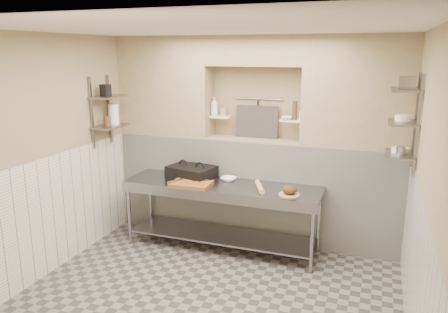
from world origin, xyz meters
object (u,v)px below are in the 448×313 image
at_px(cutting_board, 191,184).
at_px(bowl_alcove, 286,118).
at_px(bottle_soap, 214,106).
at_px(rolling_pin, 260,187).
at_px(panini_press, 192,172).
at_px(prep_table, 221,203).
at_px(bread_loaf, 290,190).
at_px(jug_left, 114,114).
at_px(mixing_bowl, 229,179).

height_order(cutting_board, bowl_alcove, bowl_alcove).
bearing_deg(cutting_board, bottle_soap, 87.26).
bearing_deg(rolling_pin, panini_press, 169.68).
bearing_deg(panini_press, cutting_board, -53.65).
distance_m(panini_press, bottle_soap, 0.98).
xyz_separation_m(panini_press, rolling_pin, (1.01, -0.18, -0.05)).
xyz_separation_m(prep_table, bowl_alcove, (0.72, 0.53, 1.09)).
bearing_deg(bread_loaf, rolling_pin, 166.56).
bearing_deg(bottle_soap, jug_left, -154.19).
distance_m(panini_press, rolling_pin, 1.03).
bearing_deg(panini_press, bottle_soap, 80.53).
relative_size(bottle_soap, jug_left, 0.93).
xyz_separation_m(prep_table, cutting_board, (-0.35, -0.18, 0.28)).
distance_m(cutting_board, bread_loaf, 1.27).
xyz_separation_m(prep_table, jug_left, (-1.56, -0.03, 1.11)).
bearing_deg(mixing_bowl, panini_press, -176.08).
distance_m(cutting_board, bowl_alcove, 1.52).
xyz_separation_m(mixing_bowl, jug_left, (-1.60, -0.22, 0.83)).
bearing_deg(mixing_bowl, bottle_soap, 131.95).
bearing_deg(bottle_soap, rolling_pin, -36.01).
distance_m(rolling_pin, bottle_soap, 1.38).
bearing_deg(rolling_pin, bread_loaf, -13.44).
bearing_deg(prep_table, bread_loaf, -8.14).
bearing_deg(bread_loaf, panini_press, 168.79).
height_order(mixing_bowl, rolling_pin, rolling_pin).
bearing_deg(bread_loaf, jug_left, 177.74).
height_order(prep_table, jug_left, jug_left).
bearing_deg(prep_table, bowl_alcove, 36.33).
relative_size(prep_table, mixing_bowl, 12.86).
height_order(rolling_pin, jug_left, jug_left).
distance_m(bottle_soap, bowl_alcove, 1.04).
height_order(cutting_board, jug_left, jug_left).
relative_size(panini_press, rolling_pin, 1.60).
bearing_deg(bowl_alcove, rolling_pin, -108.96).
relative_size(bread_loaf, bowl_alcove, 1.29).
relative_size(prep_table, jug_left, 9.32).
bearing_deg(cutting_board, bread_loaf, 2.30).
distance_m(panini_press, cutting_board, 0.36).
bearing_deg(panini_press, rolling_pin, 2.94).
distance_m(rolling_pin, bread_loaf, 0.41).
xyz_separation_m(bottle_soap, bowl_alcove, (1.03, -0.04, -0.11)).
height_order(bowl_alcove, jug_left, jug_left).
relative_size(mixing_bowl, bowl_alcove, 1.43).
height_order(panini_press, bowl_alcove, bowl_alcove).
bearing_deg(bread_loaf, cutting_board, -177.70).
bearing_deg(jug_left, mixing_bowl, 7.75).
bearing_deg(rolling_pin, cutting_board, -170.47).
bearing_deg(bread_loaf, bottle_soap, 150.35).
xyz_separation_m(cutting_board, bread_loaf, (1.27, 0.05, 0.05)).
relative_size(rolling_pin, bread_loaf, 2.36).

